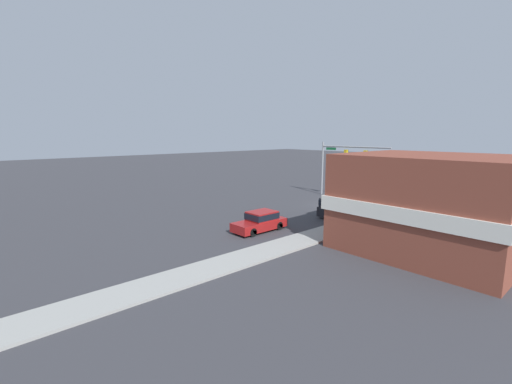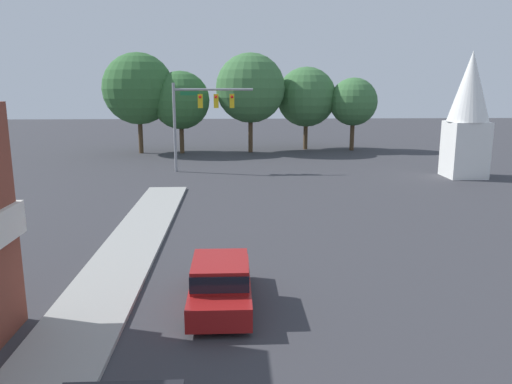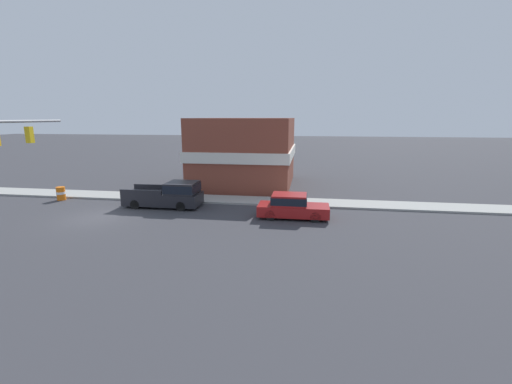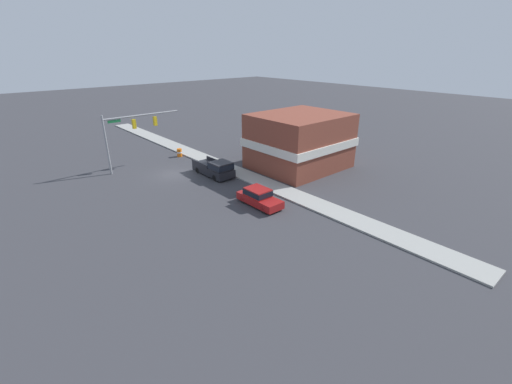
% 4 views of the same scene
% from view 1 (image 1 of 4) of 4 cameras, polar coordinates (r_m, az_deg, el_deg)
% --- Properties ---
extents(ground_plane, '(200.00, 200.00, 0.00)m').
position_cam_1_polar(ground_plane, '(37.14, 12.82, -2.23)').
color(ground_plane, '#38383D').
extents(sidewalk_curb, '(2.40, 60.00, 0.14)m').
position_cam_1_polar(sidewalk_curb, '(34.25, 20.62, -3.49)').
color(sidewalk_curb, '#9E9E99').
rests_on(sidewalk_curb, ground).
extents(near_signal_assembly, '(8.90, 0.49, 6.53)m').
position_cam_1_polar(near_signal_assembly, '(41.70, 14.23, 5.65)').
color(near_signal_assembly, gray).
rests_on(near_signal_assembly, ground).
extents(car_lead, '(1.80, 4.47, 1.53)m').
position_cam_1_polar(car_lead, '(26.75, 0.74, -4.84)').
color(car_lead, black).
rests_on(car_lead, ground).
extents(pickup_truck_parked, '(2.10, 5.39, 1.82)m').
position_cam_1_polar(pickup_truck_parked, '(32.33, 13.96, -2.40)').
color(pickup_truck_parked, black).
rests_on(pickup_truck_parked, ground).
extents(construction_barrel, '(0.65, 0.65, 1.03)m').
position_cam_1_polar(construction_barrel, '(39.90, 22.13, -1.13)').
color(construction_barrel, orange).
rests_on(construction_barrel, ground).
extents(corner_brick_building, '(10.40, 8.92, 6.21)m').
position_cam_1_polar(corner_brick_building, '(24.41, 27.09, -1.77)').
color(corner_brick_building, brown).
rests_on(corner_brick_building, ground).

